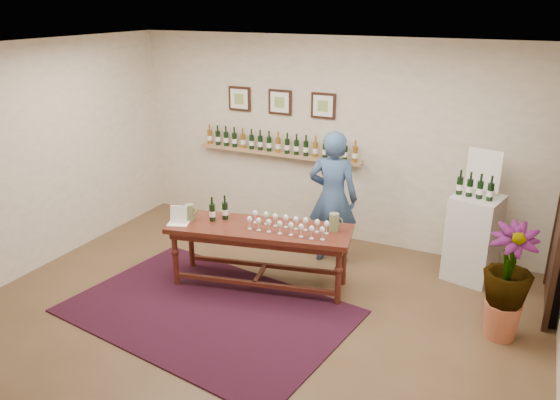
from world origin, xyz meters
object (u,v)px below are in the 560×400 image
at_px(display_pedestal, 473,238).
at_px(potted_plant, 507,283).
at_px(tasting_table, 259,236).
at_px(person, 333,198).

xyz_separation_m(display_pedestal, potted_plant, (0.46, -1.18, 0.09)).
distance_m(tasting_table, display_pedestal, 2.58).
bearing_deg(potted_plant, tasting_table, -178.14).
relative_size(display_pedestal, person, 0.61).
distance_m(tasting_table, potted_plant, 2.70).
height_order(tasting_table, display_pedestal, display_pedestal).
distance_m(potted_plant, person, 2.36).
relative_size(tasting_table, person, 1.28).
distance_m(display_pedestal, person, 1.76).
bearing_deg(display_pedestal, tasting_table, -150.40).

